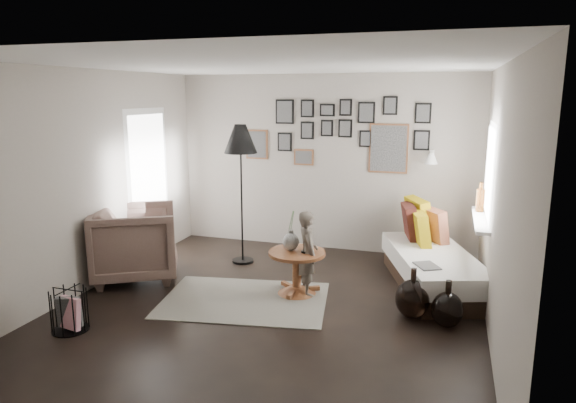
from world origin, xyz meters
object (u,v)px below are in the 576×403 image
(armchair, at_px, (135,243))
(demijohn_large, at_px, (413,299))
(magazine_basket, at_px, (69,310))
(pedestal_table, at_px, (297,274))
(vase, at_px, (291,238))
(daybed, at_px, (433,262))
(demijohn_small, at_px, (447,309))
(child, at_px, (308,253))
(floor_lamp, at_px, (241,144))

(armchair, xyz_separation_m, demijohn_large, (3.45, -0.16, -0.26))
(magazine_basket, height_order, demijohn_large, demijohn_large)
(pedestal_table, bearing_deg, magazine_basket, -139.70)
(vase, relative_size, daybed, 0.23)
(demijohn_large, bearing_deg, armchair, 177.37)
(daybed, bearing_deg, demijohn_large, -118.05)
(pedestal_table, bearing_deg, demijohn_large, -10.79)
(demijohn_small, bearing_deg, armchair, 175.81)
(demijohn_small, bearing_deg, demijohn_large, 161.08)
(child, bearing_deg, vase, 60.33)
(magazine_basket, bearing_deg, floor_lamp, 71.88)
(daybed, xyz_separation_m, demijohn_small, (0.19, -1.18, -0.11))
(magazine_basket, height_order, demijohn_small, demijohn_small)
(vase, height_order, floor_lamp, floor_lamp)
(daybed, relative_size, demijohn_large, 3.87)
(floor_lamp, distance_m, demijohn_large, 3.03)
(pedestal_table, distance_m, demijohn_small, 1.73)
(demijohn_large, relative_size, demijohn_small, 1.10)
(pedestal_table, distance_m, armchair, 2.12)
(floor_lamp, xyz_separation_m, demijohn_small, (2.75, -1.28, -1.47))
(magazine_basket, bearing_deg, daybed, 35.28)
(daybed, relative_size, floor_lamp, 1.09)
(child, bearing_deg, pedestal_table, 69.97)
(floor_lamp, distance_m, demijohn_small, 3.37)
(demijohn_large, height_order, child, child)
(armchair, height_order, demijohn_small, armchair)
(pedestal_table, height_order, vase, vase)
(vase, height_order, armchair, vase)
(pedestal_table, height_order, floor_lamp, floor_lamp)
(magazine_basket, relative_size, child, 0.42)
(pedestal_table, distance_m, daybed, 1.71)
(vase, relative_size, demijohn_small, 0.96)
(pedestal_table, bearing_deg, armchair, -177.35)
(vase, bearing_deg, demijohn_large, -10.98)
(magazine_basket, xyz_separation_m, demijohn_small, (3.57, 1.22, -0.02))
(pedestal_table, height_order, magazine_basket, pedestal_table)
(floor_lamp, bearing_deg, demijohn_small, -24.86)
(pedestal_table, relative_size, demijohn_small, 1.35)
(pedestal_table, relative_size, vase, 1.40)
(floor_lamp, bearing_deg, magazine_basket, -108.12)
(armchair, height_order, floor_lamp, floor_lamp)
(magazine_basket, bearing_deg, armchair, 98.66)
(vase, bearing_deg, floor_lamp, 138.13)
(vase, height_order, daybed, vase)
(pedestal_table, xyz_separation_m, demijohn_large, (1.34, -0.26, -0.03))
(armchair, bearing_deg, daybed, -106.71)
(daybed, relative_size, demijohn_small, 4.25)
(daybed, bearing_deg, child, -169.87)
(magazine_basket, height_order, child, child)
(vase, distance_m, armchair, 2.04)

